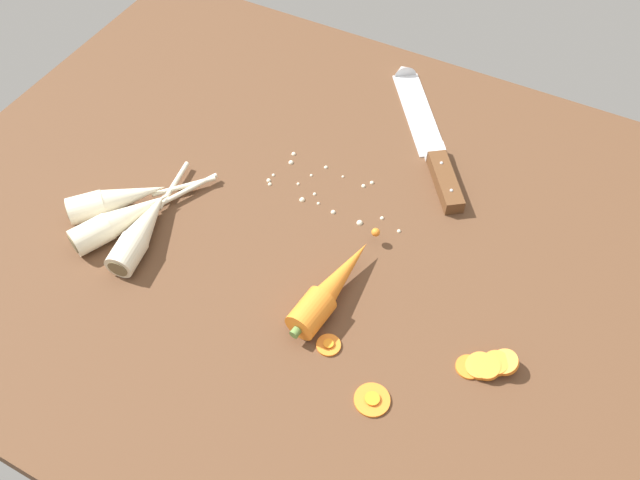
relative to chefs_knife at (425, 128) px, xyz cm
name	(u,v)px	position (x,y,z in cm)	size (l,w,h in cm)	color
ground_plane	(326,245)	(-4.09, -26.64, -2.65)	(120.00, 90.00, 4.00)	brown
chefs_knife	(425,128)	(0.00, 0.00, 0.00)	(23.12, 30.07, 4.18)	silver
whole_carrot	(331,288)	(1.05, -35.39, 1.45)	(5.90, 20.19, 4.20)	orange
parsnip_front	(122,219)	(-30.29, -38.54, 1.33)	(11.75, 21.61, 4.00)	beige
parsnip_mid_left	(118,199)	(-33.21, -35.92, 1.33)	(15.94, 17.39, 4.00)	beige
parsnip_mid_right	(142,230)	(-26.64, -38.86, 1.33)	(6.19, 21.57, 4.00)	beige
carrot_slice_stack	(487,365)	(22.60, -35.85, 0.18)	(7.09, 5.30, 2.94)	orange
carrot_slice_stray_near	(372,399)	(12.01, -46.16, -0.29)	(4.33, 4.33, 0.70)	orange
carrot_slice_stray_mid	(329,344)	(4.10, -42.02, -0.29)	(3.11, 3.11, 0.70)	orange
mince_crumbs	(323,190)	(-8.45, -19.31, -0.30)	(22.04, 8.71, 0.90)	beige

